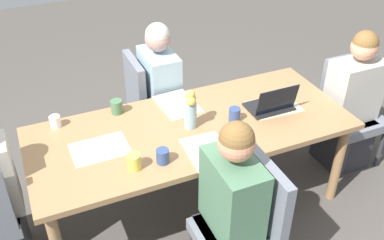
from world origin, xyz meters
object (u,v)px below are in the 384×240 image
object	(u,v)px
laptop_head_left_left_near	(271,105)
coffee_mug_near_right	(163,156)
dining_table	(192,135)
person_far_right_near	(231,217)
chair_head_left_left_near	(349,106)
coffee_mug_far_left	(234,115)
chair_far_right_near	(247,224)
person_near_left_mid	(161,99)
coffee_mug_centre_left	(55,121)
flower_vase	(190,108)
chair_near_left_mid	(150,101)
person_head_left_left_near	(349,109)
coffee_mug_near_left	(134,162)
coffee_mug_centre_right	(117,107)

from	to	relation	value
laptop_head_left_left_near	coffee_mug_near_right	world-z (taller)	laptop_head_left_left_near
dining_table	person_far_right_near	bearing A→B (deg)	86.05
person_far_right_near	chair_head_left_left_near	bearing A→B (deg)	-153.76
coffee_mug_near_right	coffee_mug_far_left	xyz separation A→B (m)	(-0.61, -0.22, 0.00)
chair_far_right_near	laptop_head_left_left_near	xyz separation A→B (m)	(-0.57, -0.70, 0.27)
person_far_right_near	person_near_left_mid	bearing A→B (deg)	-92.92
coffee_mug_centre_left	flower_vase	bearing A→B (deg)	156.56
chair_far_right_near	chair_head_left_left_near	bearing A→B (deg)	-150.66
person_far_right_near	chair_far_right_near	bearing A→B (deg)	141.24
chair_near_left_mid	chair_far_right_near	xyz separation A→B (m)	(-0.08, 1.51, 0.00)
dining_table	chair_far_right_near	world-z (taller)	chair_far_right_near
person_head_left_left_near	person_near_left_mid	bearing A→B (deg)	-28.94
dining_table	coffee_mug_far_left	xyz separation A→B (m)	(-0.29, 0.05, 0.12)
person_head_left_left_near	coffee_mug_near_left	bearing A→B (deg)	7.11
coffee_mug_near_left	coffee_mug_near_right	xyz separation A→B (m)	(-0.17, 0.01, -0.00)
chair_head_left_left_near	person_far_right_near	xyz separation A→B (m)	(1.47, 0.73, 0.03)
laptop_head_left_left_near	person_head_left_left_near	bearing A→B (deg)	-179.24
person_near_left_mid	coffee_mug_near_left	xyz separation A→B (m)	(0.51, 0.97, 0.25)
person_far_right_near	coffee_mug_near_left	size ratio (longest dim) A/B	11.87
dining_table	person_near_left_mid	distance (m)	0.72
coffee_mug_near_right	coffee_mug_centre_left	xyz separation A→B (m)	(0.54, -0.64, -0.01)
flower_vase	coffee_mug_centre_left	xyz separation A→B (m)	(0.84, -0.36, -0.11)
laptop_head_left_left_near	chair_far_right_near	bearing A→B (deg)	50.83
coffee_mug_centre_left	coffee_mug_centre_right	world-z (taller)	coffee_mug_centre_right
coffee_mug_near_right	coffee_mug_far_left	world-z (taller)	coffee_mug_far_left
chair_near_left_mid	chair_far_right_near	world-z (taller)	same
laptop_head_left_left_near	coffee_mug_far_left	size ratio (longest dim) A/B	3.27
dining_table	person_head_left_left_near	size ratio (longest dim) A/B	1.84
chair_head_left_left_near	person_far_right_near	distance (m)	1.64
chair_near_left_mid	coffee_mug_near_left	size ratio (longest dim) A/B	8.94
coffee_mug_near_right	chair_head_left_left_near	bearing A→B (deg)	-169.54
flower_vase	coffee_mug_near_right	xyz separation A→B (m)	(0.30, 0.28, -0.10)
chair_far_right_near	coffee_mug_centre_left	world-z (taller)	chair_far_right_near
person_head_left_left_near	person_far_right_near	world-z (taller)	same
dining_table	coffee_mug_centre_right	world-z (taller)	coffee_mug_centre_right
person_near_left_mid	person_far_right_near	bearing A→B (deg)	87.08
chair_near_left_mid	coffee_mug_near_left	bearing A→B (deg)	67.08
coffee_mug_near_left	dining_table	bearing A→B (deg)	-151.67
chair_far_right_near	person_far_right_near	size ratio (longest dim) A/B	0.75
chair_near_left_mid	flower_vase	xyz separation A→B (m)	(-0.04, 0.77, 0.37)
flower_vase	coffee_mug_centre_right	xyz separation A→B (m)	(0.41, -0.36, -0.10)
coffee_mug_centre_right	laptop_head_left_left_near	bearing A→B (deg)	158.26
person_near_left_mid	flower_vase	bearing A→B (deg)	87.11
person_head_left_left_near	coffee_mug_near_right	size ratio (longest dim) A/B	12.97
person_far_right_near	coffee_mug_centre_left	world-z (taller)	person_far_right_near
person_head_left_left_near	chair_far_right_near	bearing A→B (deg)	27.99
person_near_left_mid	laptop_head_left_left_near	xyz separation A→B (m)	(-0.58, 0.75, 0.24)
chair_far_right_near	coffee_mug_far_left	world-z (taller)	chair_far_right_near
laptop_head_left_left_near	coffee_mug_centre_right	bearing A→B (deg)	-21.74
laptop_head_left_left_near	coffee_mug_far_left	distance (m)	0.30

